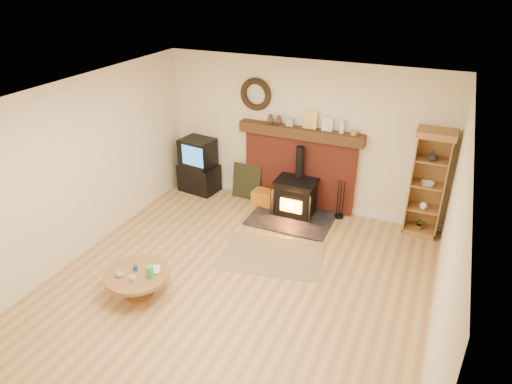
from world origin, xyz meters
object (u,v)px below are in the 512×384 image
at_px(curio_cabinet, 428,184).
at_px(coffee_table, 138,277).
at_px(wood_stove, 295,199).
at_px(tv_unit, 199,166).

height_order(curio_cabinet, coffee_table, curio_cabinet).
bearing_deg(wood_stove, tv_unit, 174.33).
relative_size(wood_stove, tv_unit, 1.34).
xyz_separation_m(wood_stove, curio_cabinet, (2.07, 0.28, 0.57)).
height_order(wood_stove, coffee_table, wood_stove).
relative_size(wood_stove, curio_cabinet, 0.79).
xyz_separation_m(tv_unit, curio_cabinet, (4.09, 0.08, 0.39)).
xyz_separation_m(wood_stove, coffee_table, (-1.17, -2.87, -0.02)).
bearing_deg(tv_unit, wood_stove, -5.67).
relative_size(wood_stove, coffee_table, 1.63).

